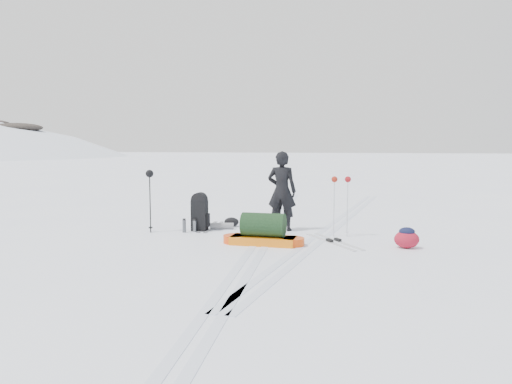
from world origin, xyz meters
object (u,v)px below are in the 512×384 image
(pulk_sled, at_px, (263,232))
(ski_poles_black, at_px, (150,181))
(expedition_rucksack, at_px, (202,213))
(skier, at_px, (282,191))

(pulk_sled, xyz_separation_m, ski_poles_black, (-2.77, 0.82, 0.92))
(pulk_sled, xyz_separation_m, expedition_rucksack, (-1.68, 1.27, 0.17))
(pulk_sled, bearing_deg, expedition_rucksack, 145.28)
(skier, relative_size, pulk_sled, 1.10)
(skier, bearing_deg, expedition_rucksack, 17.00)
(expedition_rucksack, xyz_separation_m, ski_poles_black, (-1.08, -0.45, 0.75))
(skier, height_order, expedition_rucksack, skier)
(pulk_sled, bearing_deg, ski_poles_black, 165.88)
(ski_poles_black, bearing_deg, pulk_sled, -2.77)
(skier, bearing_deg, ski_poles_black, 20.92)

